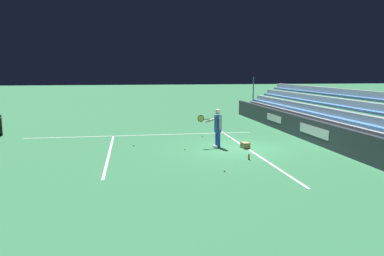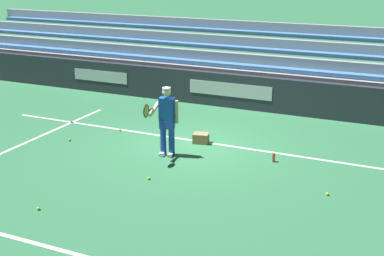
{
  "view_description": "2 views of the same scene",
  "coord_description": "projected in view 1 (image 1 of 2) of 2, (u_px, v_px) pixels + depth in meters",
  "views": [
    {
      "loc": [
        -15.79,
        4.58,
        3.39
      ],
      "look_at": [
        0.34,
        1.91,
        0.9
      ],
      "focal_mm": 35.0,
      "sensor_mm": 36.0,
      "label": 1
    },
    {
      "loc": [
        -5.4,
        11.74,
        4.69
      ],
      "look_at": [
        -0.31,
        0.6,
        0.74
      ],
      "focal_mm": 50.0,
      "sensor_mm": 36.0,
      "label": 2
    }
  ],
  "objects": [
    {
      "name": "water_bottle",
      "position": [
        249.0,
        157.0,
        14.45
      ],
      "size": [
        0.07,
        0.07,
        0.22
      ],
      "primitive_type": "cylinder",
      "color": "#EA4C33",
      "rests_on": "ground"
    },
    {
      "name": "court_baseline_white",
      "position": [
        246.0,
        148.0,
        16.73
      ],
      "size": [
        12.0,
        0.1,
        0.01
      ],
      "primitive_type": "cube",
      "color": "white",
      "rests_on": "ground"
    },
    {
      "name": "tennis_ball_stray_back",
      "position": [
        224.0,
        171.0,
        12.73
      ],
      "size": [
        0.07,
        0.07,
        0.07
      ],
      "primitive_type": "sphere",
      "color": "#CCE533",
      "rests_on": "ground"
    },
    {
      "name": "tennis_ball_far_right",
      "position": [
        202.0,
        136.0,
        19.56
      ],
      "size": [
        0.07,
        0.07,
        0.07
      ],
      "primitive_type": "sphere",
      "color": "#CCE533",
      "rests_on": "ground"
    },
    {
      "name": "tennis_ball_toward_net",
      "position": [
        230.0,
        138.0,
        19.01
      ],
      "size": [
        0.07,
        0.07,
        0.07
      ],
      "primitive_type": "sphere",
      "color": "#CCE533",
      "rests_on": "ground"
    },
    {
      "name": "court_service_line_white",
      "position": [
        109.0,
        152.0,
        15.76
      ],
      "size": [
        8.22,
        0.1,
        0.01
      ],
      "primitive_type": "cube",
      "color": "white",
      "rests_on": "ground"
    },
    {
      "name": "tennis_player",
      "position": [
        217.0,
        128.0,
        16.68
      ],
      "size": [
        0.59,
        1.03,
        1.71
      ],
      "color": "blue",
      "rests_on": "ground"
    },
    {
      "name": "ball_box_cardboard",
      "position": [
        245.0,
        145.0,
        16.6
      ],
      "size": [
        0.46,
        0.38,
        0.26
      ],
      "primitive_type": "cube",
      "rotation": [
        0.0,
        0.0,
        0.23
      ],
      "color": "#A87F51",
      "rests_on": "ground"
    },
    {
      "name": "tennis_ball_far_left",
      "position": [
        185.0,
        149.0,
        16.24
      ],
      "size": [
        0.07,
        0.07,
        0.07
      ],
      "primitive_type": "sphere",
      "color": "#CCE533",
      "rests_on": "ground"
    },
    {
      "name": "tennis_ball_near_player",
      "position": [
        134.0,
        145.0,
        17.09
      ],
      "size": [
        0.07,
        0.07,
        0.07
      ],
      "primitive_type": "sphere",
      "color": "#CCE533",
      "rests_on": "ground"
    },
    {
      "name": "court_sideline_white",
      "position": [
        142.0,
        135.0,
        20.01
      ],
      "size": [
        0.1,
        12.0,
        0.01
      ],
      "primitive_type": "cube",
      "color": "white",
      "rests_on": "ground"
    },
    {
      "name": "bleacher_stand",
      "position": [
        357.0,
        129.0,
        17.49
      ],
      "size": [
        24.22,
        2.4,
        2.95
      ],
      "color": "#9EA3A8",
      "rests_on": "ground"
    },
    {
      "name": "back_wall_sponsor_board",
      "position": [
        320.0,
        133.0,
        17.23
      ],
      "size": [
        25.5,
        0.25,
        1.1
      ],
      "color": "#2D333D",
      "rests_on": "ground"
    },
    {
      "name": "ground_plane",
      "position": [
        236.0,
        148.0,
        16.65
      ],
      "size": [
        160.0,
        160.0,
        0.0
      ],
      "primitive_type": "plane",
      "color": "#337A4C"
    }
  ]
}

